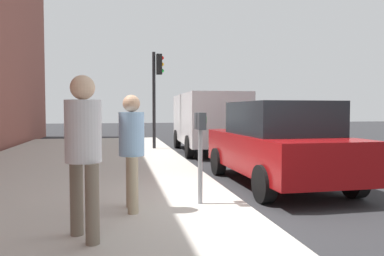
{
  "coord_description": "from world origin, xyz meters",
  "views": [
    {
      "loc": [
        -5.73,
        1.95,
        1.6
      ],
      "look_at": [
        0.0,
        0.83,
        1.32
      ],
      "focal_mm": 35.28,
      "sensor_mm": 36.0,
      "label": 1
    }
  ],
  "objects_px": {
    "parking_meter": "(200,138)",
    "parked_sedan_near": "(277,143)",
    "parked_van_far": "(208,119)",
    "pedestrian_at_meter": "(132,144)",
    "traffic_signal": "(157,84)",
    "pedestrian_bystander": "(83,142)"
  },
  "relations": [
    {
      "from": "pedestrian_bystander",
      "to": "parked_sedan_near",
      "type": "relative_size",
      "value": 0.41
    },
    {
      "from": "parked_sedan_near",
      "to": "traffic_signal",
      "type": "bearing_deg",
      "value": 15.66
    },
    {
      "from": "parking_meter",
      "to": "pedestrian_bystander",
      "type": "distance_m",
      "value": 2.09
    },
    {
      "from": "parking_meter",
      "to": "pedestrian_at_meter",
      "type": "xyz_separation_m",
      "value": [
        -0.17,
        1.05,
        -0.05
      ]
    },
    {
      "from": "traffic_signal",
      "to": "parked_sedan_near",
      "type": "bearing_deg",
      "value": -164.34
    },
    {
      "from": "pedestrian_bystander",
      "to": "traffic_signal",
      "type": "relative_size",
      "value": 0.51
    },
    {
      "from": "traffic_signal",
      "to": "pedestrian_bystander",
      "type": "bearing_deg",
      "value": 169.6
    },
    {
      "from": "pedestrian_bystander",
      "to": "traffic_signal",
      "type": "distance_m",
      "value": 10.08
    },
    {
      "from": "pedestrian_bystander",
      "to": "parked_van_far",
      "type": "height_order",
      "value": "parked_van_far"
    },
    {
      "from": "parking_meter",
      "to": "parked_van_far",
      "type": "distance_m",
      "value": 8.42
    },
    {
      "from": "parking_meter",
      "to": "parked_van_far",
      "type": "relative_size",
      "value": 0.27
    },
    {
      "from": "parked_sedan_near",
      "to": "parked_van_far",
      "type": "height_order",
      "value": "parked_van_far"
    },
    {
      "from": "pedestrian_at_meter",
      "to": "parked_van_far",
      "type": "height_order",
      "value": "parked_van_far"
    },
    {
      "from": "traffic_signal",
      "to": "pedestrian_at_meter",
      "type": "bearing_deg",
      "value": 171.9
    },
    {
      "from": "pedestrian_at_meter",
      "to": "traffic_signal",
      "type": "xyz_separation_m",
      "value": [
        8.68,
        -1.24,
        1.46
      ]
    },
    {
      "from": "parking_meter",
      "to": "parked_sedan_near",
      "type": "relative_size",
      "value": 0.32
    },
    {
      "from": "pedestrian_at_meter",
      "to": "parked_sedan_near",
      "type": "height_order",
      "value": "pedestrian_at_meter"
    },
    {
      "from": "parked_sedan_near",
      "to": "traffic_signal",
      "type": "relative_size",
      "value": 1.23
    },
    {
      "from": "parked_sedan_near",
      "to": "traffic_signal",
      "type": "height_order",
      "value": "traffic_signal"
    },
    {
      "from": "pedestrian_at_meter",
      "to": "parking_meter",
      "type": "bearing_deg",
      "value": 7.32
    },
    {
      "from": "parked_sedan_near",
      "to": "parked_van_far",
      "type": "bearing_deg",
      "value": 0.01
    },
    {
      "from": "parking_meter",
      "to": "traffic_signal",
      "type": "xyz_separation_m",
      "value": [
        8.51,
        -0.19,
        1.41
      ]
    }
  ]
}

